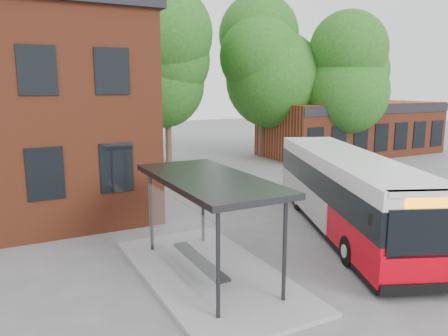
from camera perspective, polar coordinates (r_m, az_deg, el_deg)
name	(u,v)px	position (r m, az deg, el deg)	size (l,w,h in m)	color
ground	(312,239)	(15.85, 11.46, -9.09)	(100.00, 100.00, 0.00)	#5F5F61
shop_row	(352,128)	(35.52, 16.33, 5.00)	(14.00, 6.20, 4.00)	brown
bus_shelter	(209,227)	(12.27, -1.98, -7.66)	(3.60, 7.00, 2.90)	#2A2A2D
bike_rail	(328,166)	(29.01, 13.39, 0.31)	(5.20, 0.10, 0.38)	#2A2A2D
tree_0	(60,82)	(27.73, -20.62, 10.48)	(7.92, 7.92, 11.00)	#1B4E14
tree_1	(167,87)	(30.38, -7.41, 10.48)	(7.92, 7.92, 10.40)	#1B4E14
tree_2	(262,82)	(32.60, 5.05, 11.07)	(7.92, 7.92, 11.00)	#1B4E14
tree_3	(353,95)	(32.55, 16.45, 9.16)	(7.04, 7.04, 9.28)	#1B4E14
city_bus	(346,193)	(16.70, 15.63, -3.16)	(2.38, 11.17, 2.84)	#C6000E
bicycle_0	(311,166)	(27.53, 11.34, 0.28)	(0.53, 1.53, 0.80)	black
bicycle_1	(315,166)	(27.14, 11.83, 0.23)	(0.43, 1.52, 0.92)	black
bicycle_2	(310,163)	(28.20, 11.18, 0.68)	(0.63, 1.80, 0.95)	black
bicycle_3	(327,160)	(28.73, 13.30, 0.96)	(0.53, 1.86, 1.12)	black
bicycle_4	(335,164)	(28.28, 14.27, 0.54)	(0.60, 1.72, 0.90)	black
bicycle_5	(326,159)	(30.03, 13.17, 1.16)	(0.42, 1.47, 0.88)	#0F124D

